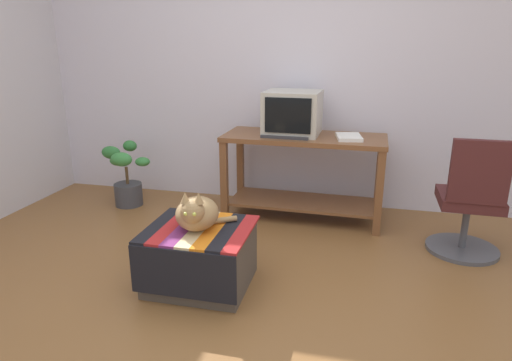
{
  "coord_description": "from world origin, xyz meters",
  "views": [
    {
      "loc": [
        0.72,
        -2.12,
        1.5
      ],
      "look_at": [
        0.01,
        0.85,
        0.55
      ],
      "focal_mm": 31.01,
      "sensor_mm": 36.0,
      "label": 1
    }
  ],
  "objects_px": {
    "ottoman_with_blanket": "(200,256)",
    "office_chair": "(470,205)",
    "book": "(349,137)",
    "cat": "(197,213)",
    "potted_plant": "(126,178)",
    "desk": "(303,163)",
    "tv_monitor": "(293,113)",
    "keyboard": "(286,136)"
  },
  "relations": [
    {
      "from": "desk",
      "to": "office_chair",
      "type": "bearing_deg",
      "value": -18.53
    },
    {
      "from": "book",
      "to": "office_chair",
      "type": "xyz_separation_m",
      "value": [
        0.89,
        -0.41,
        -0.37
      ]
    },
    {
      "from": "book",
      "to": "cat",
      "type": "bearing_deg",
      "value": -132.61
    },
    {
      "from": "ottoman_with_blanket",
      "to": "office_chair",
      "type": "distance_m",
      "value": 1.96
    },
    {
      "from": "desk",
      "to": "office_chair",
      "type": "xyz_separation_m",
      "value": [
        1.27,
        -0.46,
        -0.12
      ]
    },
    {
      "from": "keyboard",
      "to": "ottoman_with_blanket",
      "type": "distance_m",
      "value": 1.37
    },
    {
      "from": "tv_monitor",
      "to": "book",
      "type": "relative_size",
      "value": 1.71
    },
    {
      "from": "tv_monitor",
      "to": "office_chair",
      "type": "xyz_separation_m",
      "value": [
        1.38,
        -0.51,
        -0.54
      ]
    },
    {
      "from": "ottoman_with_blanket",
      "to": "office_chair",
      "type": "bearing_deg",
      "value": 26.21
    },
    {
      "from": "book",
      "to": "cat",
      "type": "relative_size",
      "value": 0.74
    },
    {
      "from": "tv_monitor",
      "to": "book",
      "type": "bearing_deg",
      "value": -10.15
    },
    {
      "from": "tv_monitor",
      "to": "keyboard",
      "type": "height_order",
      "value": "tv_monitor"
    },
    {
      "from": "potted_plant",
      "to": "desk",
      "type": "bearing_deg",
      "value": 3.08
    },
    {
      "from": "book",
      "to": "potted_plant",
      "type": "distance_m",
      "value": 2.11
    },
    {
      "from": "tv_monitor",
      "to": "book",
      "type": "xyz_separation_m",
      "value": [
        0.49,
        -0.1,
        -0.16
      ]
    },
    {
      "from": "tv_monitor",
      "to": "book",
      "type": "height_order",
      "value": "tv_monitor"
    },
    {
      "from": "keyboard",
      "to": "ottoman_with_blanket",
      "type": "xyz_separation_m",
      "value": [
        -0.34,
        -1.2,
        -0.56
      ]
    },
    {
      "from": "book",
      "to": "potted_plant",
      "type": "height_order",
      "value": "book"
    },
    {
      "from": "ottoman_with_blanket",
      "to": "potted_plant",
      "type": "relative_size",
      "value": 1.05
    },
    {
      "from": "keyboard",
      "to": "potted_plant",
      "type": "xyz_separation_m",
      "value": [
        -1.54,
        0.03,
        -0.49
      ]
    },
    {
      "from": "book",
      "to": "keyboard",
      "type": "bearing_deg",
      "value": 178.72
    },
    {
      "from": "potted_plant",
      "to": "ottoman_with_blanket",
      "type": "bearing_deg",
      "value": -45.85
    },
    {
      "from": "keyboard",
      "to": "cat",
      "type": "relative_size",
      "value": 1.06
    },
    {
      "from": "cat",
      "to": "potted_plant",
      "type": "xyz_separation_m",
      "value": [
        -1.2,
        1.26,
        -0.23
      ]
    },
    {
      "from": "desk",
      "to": "potted_plant",
      "type": "distance_m",
      "value": 1.7
    },
    {
      "from": "desk",
      "to": "ottoman_with_blanket",
      "type": "relative_size",
      "value": 2.14
    },
    {
      "from": "desk",
      "to": "book",
      "type": "height_order",
      "value": "book"
    },
    {
      "from": "book",
      "to": "ottoman_with_blanket",
      "type": "height_order",
      "value": "book"
    },
    {
      "from": "keyboard",
      "to": "office_chair",
      "type": "bearing_deg",
      "value": -10.93
    },
    {
      "from": "tv_monitor",
      "to": "book",
      "type": "distance_m",
      "value": 0.52
    },
    {
      "from": "potted_plant",
      "to": "office_chair",
      "type": "relative_size",
      "value": 0.69
    },
    {
      "from": "ottoman_with_blanket",
      "to": "cat",
      "type": "height_order",
      "value": "cat"
    },
    {
      "from": "book",
      "to": "office_chair",
      "type": "bearing_deg",
      "value": -33.82
    },
    {
      "from": "desk",
      "to": "tv_monitor",
      "type": "distance_m",
      "value": 0.44
    },
    {
      "from": "ottoman_with_blanket",
      "to": "office_chair",
      "type": "xyz_separation_m",
      "value": [
        1.75,
        0.86,
        0.19
      ]
    },
    {
      "from": "tv_monitor",
      "to": "cat",
      "type": "height_order",
      "value": "tv_monitor"
    },
    {
      "from": "ottoman_with_blanket",
      "to": "potted_plant",
      "type": "bearing_deg",
      "value": 134.15
    },
    {
      "from": "ottoman_with_blanket",
      "to": "cat",
      "type": "relative_size",
      "value": 1.72
    },
    {
      "from": "office_chair",
      "to": "book",
      "type": "bearing_deg",
      "value": -23.29
    },
    {
      "from": "office_chair",
      "to": "cat",
      "type": "bearing_deg",
      "value": 28.19
    },
    {
      "from": "desk",
      "to": "cat",
      "type": "height_order",
      "value": "desk"
    },
    {
      "from": "ottoman_with_blanket",
      "to": "desk",
      "type": "bearing_deg",
      "value": 70.05
    }
  ]
}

